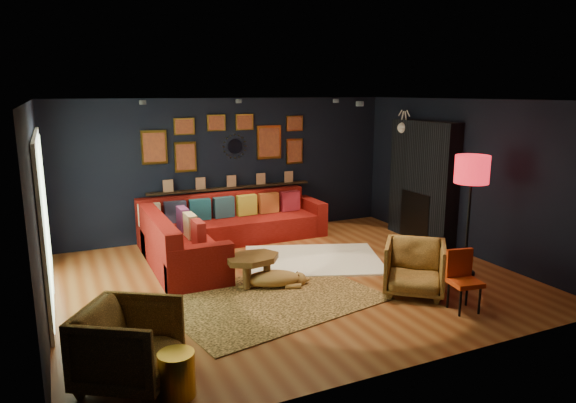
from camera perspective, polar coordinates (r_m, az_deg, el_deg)
name	(u,v)px	position (r m, az deg, el deg)	size (l,w,h in m)	color
floor	(291,279)	(7.67, 0.32, -8.60)	(6.50, 6.50, 0.00)	brown
room_walls	(291,172)	(7.26, 0.34, 3.24)	(6.50, 6.50, 6.50)	black
sectional	(215,233)	(8.98, -8.16, -3.46)	(3.41, 2.69, 0.86)	maroon
ledge	(231,188)	(9.83, -6.31, 1.53)	(3.20, 0.12, 0.04)	black
gallery_wall	(229,141)	(9.74, -6.57, 6.70)	(3.15, 0.04, 1.02)	gold
sunburst_mirror	(235,146)	(9.79, -5.93, 6.11)	(0.47, 0.16, 0.47)	silver
fireplace	(422,185)	(9.76, 14.69, 1.73)	(0.31, 1.60, 2.20)	black
deer_head	(410,127)	(10.05, 13.40, 8.01)	(0.50, 0.28, 0.45)	white
sliding_door	(44,220)	(7.28, -25.46, -1.89)	(0.06, 2.80, 2.20)	white
ceiling_spots	(269,102)	(7.91, -2.16, 10.99)	(3.30, 2.50, 0.06)	black
shag_rug	(312,260)	(8.48, 2.74, -6.46)	(2.19, 1.59, 0.03)	white
leopard_rug	(271,299)	(6.96, -1.91, -10.77)	(2.69, 1.92, 0.02)	tan
coffee_table	(253,261)	(7.32, -3.94, -6.66)	(0.93, 0.77, 0.41)	brown
pouf	(199,273)	(7.45, -9.83, -7.87)	(0.49, 0.49, 0.32)	maroon
armchair_left	(129,341)	(5.20, -17.30, -14.58)	(0.83, 0.77, 0.85)	gold
armchair_right	(415,265)	(7.23, 13.91, -6.89)	(0.78, 0.73, 0.81)	gold
gold_stool	(177,374)	(5.00, -12.25, -18.24)	(0.33, 0.33, 0.42)	gold
orange_chair	(462,275)	(6.88, 18.80, -7.77)	(0.42, 0.42, 0.77)	black
floor_lamp	(472,174)	(7.97, 19.74, 2.88)	(0.50, 0.50, 1.81)	black
dog	(273,276)	(7.29, -1.68, -8.22)	(1.03, 0.51, 0.33)	olive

